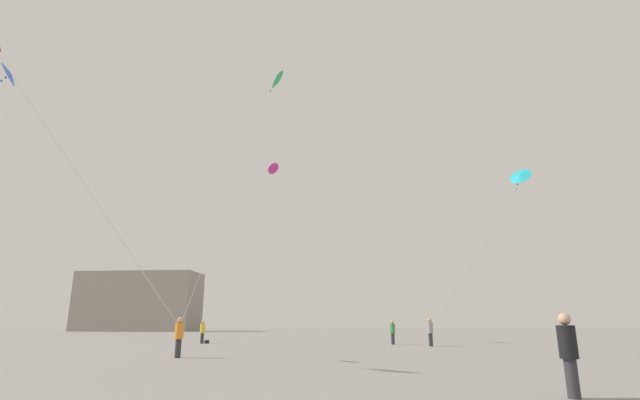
# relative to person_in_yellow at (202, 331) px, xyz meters

# --- Properties ---
(person_in_yellow) EXTENTS (0.36, 0.36, 1.66)m
(person_in_yellow) POSITION_rel_person_in_yellow_xyz_m (0.00, 0.00, 0.00)
(person_in_yellow) COLOR #2D2D33
(person_in_yellow) RESTS_ON ground_plane
(person_in_orange) EXTENTS (0.37, 0.37, 1.72)m
(person_in_orange) POSITION_rel_person_in_yellow_xyz_m (3.07, -14.73, 0.03)
(person_in_orange) COLOR #2D2D33
(person_in_orange) RESTS_ON ground_plane
(person_in_green) EXTENTS (0.36, 0.36, 1.67)m
(person_in_green) POSITION_rel_person_in_yellow_xyz_m (14.02, -1.19, 0.00)
(person_in_green) COLOR #2D2D33
(person_in_green) RESTS_ON ground_plane
(person_in_black) EXTENTS (0.36, 0.36, 1.66)m
(person_in_black) POSITION_rel_person_in_yellow_xyz_m (14.71, -25.67, 0.00)
(person_in_black) COLOR #2D2D33
(person_in_black) RESTS_ON ground_plane
(person_in_grey) EXTENTS (0.39, 0.39, 1.80)m
(person_in_grey) POSITION_rel_person_in_yellow_xyz_m (16.18, -3.79, 0.08)
(person_in_grey) COLOR #2D2D33
(person_in_grey) RESTS_ON ground_plane
(kite_emerald_diamond) EXTENTS (4.32, 1.06, 12.89)m
(kite_emerald_diamond) POSITION_rel_person_in_yellow_xyz_m (6.96, -14.19, 12.65)
(kite_emerald_diamond) COLOR green
(kite_cobalt_diamond) EXTENTS (9.40, 2.13, 12.33)m
(kite_cobalt_diamond) POSITION_rel_person_in_yellow_xyz_m (-5.62, -16.13, 12.08)
(kite_cobalt_diamond) COLOR blue
(kite_cyan_diamond) EXTENTS (4.32, 8.87, 8.24)m
(kite_cyan_diamond) POSITION_rel_person_in_yellow_xyz_m (19.78, -11.91, 8.06)
(kite_cyan_diamond) COLOR #1EB2C6
(kite_magenta_diamond) EXTENTS (5.22, 3.52, 13.81)m
(kite_magenta_diamond) POSITION_rel_person_in_yellow_xyz_m (4.51, 2.79, 13.59)
(kite_magenta_diamond) COLOR #D12899
(building_left_hall) EXTENTS (22.81, 10.05, 10.97)m
(building_left_hall) POSITION_rel_person_in_yellow_xyz_m (-27.68, 54.10, 4.57)
(building_left_hall) COLOR gray
(building_left_hall) RESTS_ON ground_plane
(handbag_beside_flyer) EXTENTS (0.33, 0.32, 0.24)m
(handbag_beside_flyer) POSITION_rel_person_in_yellow_xyz_m (0.35, 0.10, -0.79)
(handbag_beside_flyer) COLOR black
(handbag_beside_flyer) RESTS_ON ground_plane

